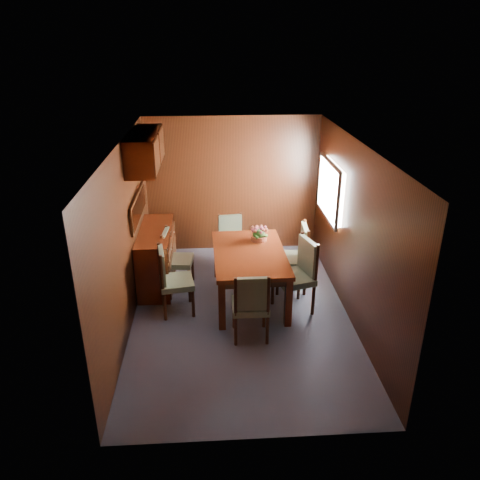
{
  "coord_description": "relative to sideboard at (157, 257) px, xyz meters",
  "views": [
    {
      "loc": [
        -0.37,
        -5.63,
        3.62
      ],
      "look_at": [
        0.0,
        0.2,
        1.05
      ],
      "focal_mm": 35.0,
      "sensor_mm": 36.0,
      "label": 1
    }
  ],
  "objects": [
    {
      "name": "chair_right_near",
      "position": [
        2.07,
        -0.9,
        0.15
      ],
      "size": [
        0.61,
        0.63,
        1.08
      ],
      "rotation": [
        0.0,
        0.0,
        1.85
      ],
      "color": "black",
      "rests_on": "ground"
    },
    {
      "name": "chair_left_far",
      "position": [
        0.27,
        -0.13,
        0.07
      ],
      "size": [
        0.47,
        0.49,
        0.94
      ],
      "rotation": [
        0.0,
        0.0,
        -1.67
      ],
      "color": "black",
      "rests_on": "ground"
    },
    {
      "name": "chair_right_far",
      "position": [
        2.13,
        -0.31,
        0.13
      ],
      "size": [
        0.51,
        0.53,
        1.05
      ],
      "rotation": [
        0.0,
        0.0,
        1.5
      ],
      "color": "black",
      "rests_on": "ground"
    },
    {
      "name": "chair_head",
      "position": [
        1.34,
        -1.61,
        0.09
      ],
      "size": [
        0.46,
        0.44,
        0.97
      ],
      "rotation": [
        0.0,
        0.0,
        -0.0
      ],
      "color": "black",
      "rests_on": "ground"
    },
    {
      "name": "sideboard",
      "position": [
        0.0,
        0.0,
        0.0
      ],
      "size": [
        0.48,
        1.4,
        0.9
      ],
      "primitive_type": "cube",
      "color": "#361106",
      "rests_on": "ground"
    },
    {
      "name": "chair_foot",
      "position": [
        1.19,
        0.54,
        0.05
      ],
      "size": [
        0.47,
        0.45,
        0.89
      ],
      "rotation": [
        0.0,
        0.0,
        3.26
      ],
      "color": "black",
      "rests_on": "ground"
    },
    {
      "name": "ground",
      "position": [
        1.25,
        -1.0,
        -0.45
      ],
      "size": [
        4.5,
        4.5,
        0.0
      ],
      "primitive_type": "plane",
      "color": "#404357",
      "rests_on": "ground"
    },
    {
      "name": "flower_centerpiece",
      "position": [
        1.58,
        -0.18,
        0.44
      ],
      "size": [
        0.26,
        0.26,
        0.26
      ],
      "color": "#B55837",
      "rests_on": "dining_table"
    },
    {
      "name": "room_shell",
      "position": [
        1.15,
        -0.67,
        1.18
      ],
      "size": [
        3.06,
        4.52,
        2.41
      ],
      "color": "black",
      "rests_on": "ground"
    },
    {
      "name": "chair_left_near",
      "position": [
        0.29,
        -0.88,
        0.1
      ],
      "size": [
        0.52,
        0.53,
        0.99
      ],
      "rotation": [
        0.0,
        0.0,
        -1.42
      ],
      "color": "black",
      "rests_on": "ground"
    },
    {
      "name": "dining_table",
      "position": [
        1.4,
        -0.59,
        0.21
      ],
      "size": [
        1.06,
        1.66,
        0.76
      ],
      "rotation": [
        0.0,
        0.0,
        0.03
      ],
      "color": "#361106",
      "rests_on": "ground"
    }
  ]
}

